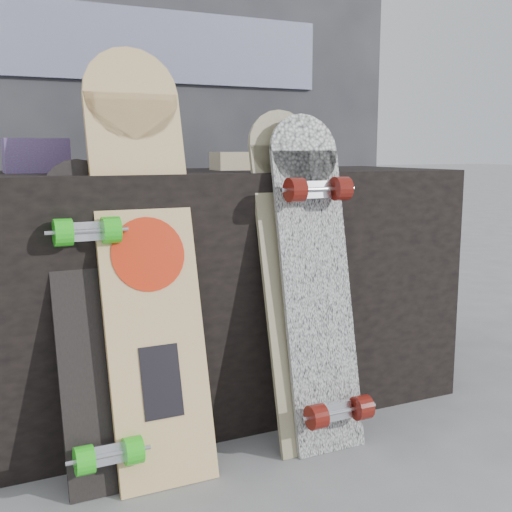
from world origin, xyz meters
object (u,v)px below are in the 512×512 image
vendor_table (214,289)px  longboard_geisha (147,248)px  longboard_celtic (295,267)px  skateboard_dark (93,321)px  longboard_cascadia (318,277)px

vendor_table → longboard_geisha: longboard_geisha is taller
longboard_celtic → skateboard_dark: size_ratio=1.17×
longboard_geisha → longboard_cascadia: size_ratio=1.18×
longboard_geisha → longboard_cascadia: bearing=-9.4°
vendor_table → longboard_geisha: 0.50m
vendor_table → longboard_cascadia: size_ratio=1.64×
vendor_table → longboard_celtic: size_ratio=1.62×
longboard_geisha → skateboard_dark: 0.24m
longboard_cascadia → vendor_table: bearing=112.5°
longboard_geisha → longboard_cascadia: 0.51m
longboard_celtic → vendor_table: bearing=108.9°
vendor_table → longboard_geisha: size_ratio=1.39×
vendor_table → skateboard_dark: 0.59m
longboard_geisha → longboard_cascadia: longboard_geisha is taller
skateboard_dark → longboard_celtic: bearing=0.0°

